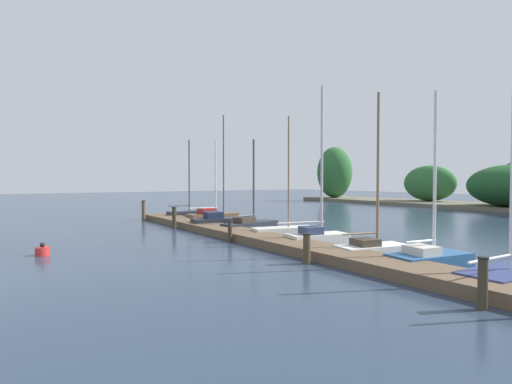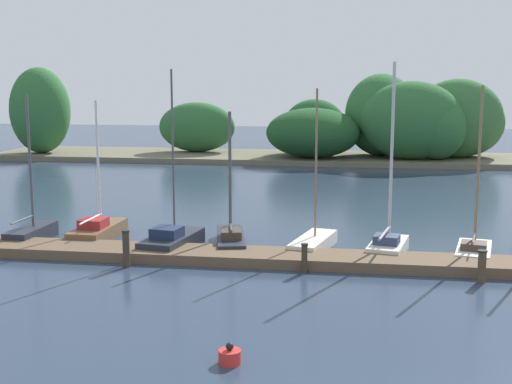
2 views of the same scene
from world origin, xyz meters
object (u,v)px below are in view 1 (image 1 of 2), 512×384
(sailboat_5, at_px, (319,235))
(channel_buoy_0, at_px, (42,251))
(sailboat_0, at_px, (188,214))
(mooring_piling_1, at_px, (174,218))
(sailboat_6, at_px, (374,246))
(sailboat_7, at_px, (431,256))
(sailboat_2, at_px, (221,221))
(mooring_piling_2, at_px, (230,231))
(mooring_piling_3, at_px, (307,248))
(mooring_piling_4, at_px, (483,283))
(sailboat_1, at_px, (214,216))
(mooring_piling_0, at_px, (144,210))
(sailboat_8, at_px, (509,274))
(sailboat_3, at_px, (252,224))
(sailboat_4, at_px, (287,231))

(sailboat_5, bearing_deg, channel_buoy_0, 170.60)
(sailboat_0, bearing_deg, channel_buoy_0, -134.91)
(sailboat_0, height_order, mooring_piling_1, sailboat_0)
(sailboat_6, xyz_separation_m, sailboat_7, (2.20, 0.08, -0.00))
(mooring_piling_1, bearing_deg, sailboat_2, 70.93)
(mooring_piling_2, relative_size, mooring_piling_3, 0.95)
(sailboat_2, bearing_deg, mooring_piling_3, -94.45)
(mooring_piling_2, xyz_separation_m, channel_buoy_0, (-1.01, -7.30, -0.32))
(mooring_piling_4, bearing_deg, sailboat_1, 169.17)
(sailboat_0, bearing_deg, sailboat_1, -71.17)
(sailboat_7, xyz_separation_m, mooring_piling_0, (-19.37, -3.03, 0.36))
(sailboat_5, distance_m, channel_buoy_0, 10.75)
(sailboat_0, bearing_deg, mooring_piling_1, -120.74)
(sailboat_8, bearing_deg, sailboat_3, 89.13)
(sailboat_0, distance_m, mooring_piling_2, 11.03)
(mooring_piling_0, height_order, mooring_piling_3, mooring_piling_0)
(sailboat_2, distance_m, sailboat_3, 2.14)
(sailboat_8, distance_m, mooring_piling_1, 16.46)
(sailboat_0, relative_size, sailboat_7, 1.00)
(sailboat_1, relative_size, mooring_piling_1, 4.30)
(mooring_piling_2, bearing_deg, mooring_piling_4, -1.00)
(sailboat_1, xyz_separation_m, sailboat_3, (5.31, -0.43, -0.02))
(sailboat_8, bearing_deg, sailboat_0, 90.86)
(sailboat_8, bearing_deg, sailboat_1, 88.48)
(sailboat_8, height_order, mooring_piling_3, sailboat_8)
(sailboat_3, xyz_separation_m, sailboat_5, (5.74, -0.31, 0.07))
(sailboat_5, height_order, mooring_piling_1, sailboat_5)
(sailboat_2, bearing_deg, mooring_piling_4, -89.70)
(mooring_piling_2, bearing_deg, sailboat_1, 157.06)
(sailboat_5, relative_size, mooring_piling_4, 5.96)
(sailboat_1, relative_size, sailboat_3, 1.07)
(sailboat_4, xyz_separation_m, mooring_piling_0, (-11.60, -3.26, 0.39))
(sailboat_1, distance_m, mooring_piling_1, 4.49)
(sailboat_4, height_order, mooring_piling_2, sailboat_4)
(sailboat_3, height_order, channel_buoy_0, sailboat_3)
(sailboat_6, height_order, mooring_piling_3, sailboat_6)
(sailboat_6, relative_size, channel_buoy_0, 11.93)
(mooring_piling_2, bearing_deg, channel_buoy_0, -97.90)
(sailboat_3, height_order, sailboat_7, sailboat_7)
(sailboat_4, distance_m, mooring_piling_3, 6.29)
(mooring_piling_4, height_order, channel_buoy_0, mooring_piling_4)
(sailboat_2, xyz_separation_m, sailboat_8, (15.35, 0.26, -0.10))
(sailboat_5, relative_size, mooring_piling_3, 6.68)
(sailboat_5, xyz_separation_m, channel_buoy_0, (-3.75, -10.08, -0.25))
(sailboat_3, xyz_separation_m, mooring_piling_3, (8.43, -3.31, 0.16))
(sailboat_2, distance_m, mooring_piling_1, 2.68)
(sailboat_0, distance_m, sailboat_4, 10.78)
(sailboat_5, bearing_deg, sailboat_3, 97.93)
(sailboat_1, xyz_separation_m, mooring_piling_3, (13.74, -3.74, 0.14))
(sailboat_2, xyz_separation_m, sailboat_3, (1.98, 0.81, -0.02))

